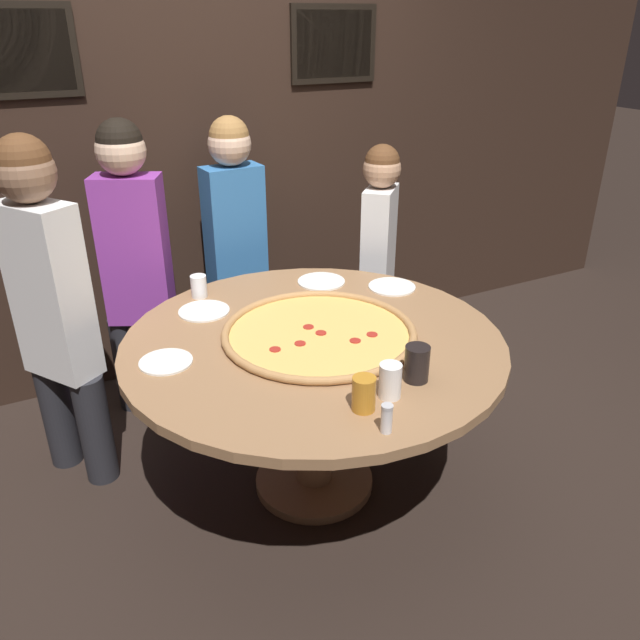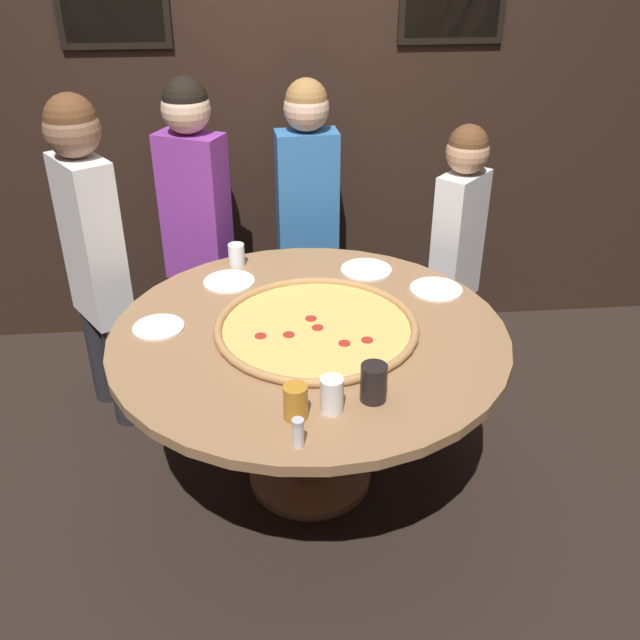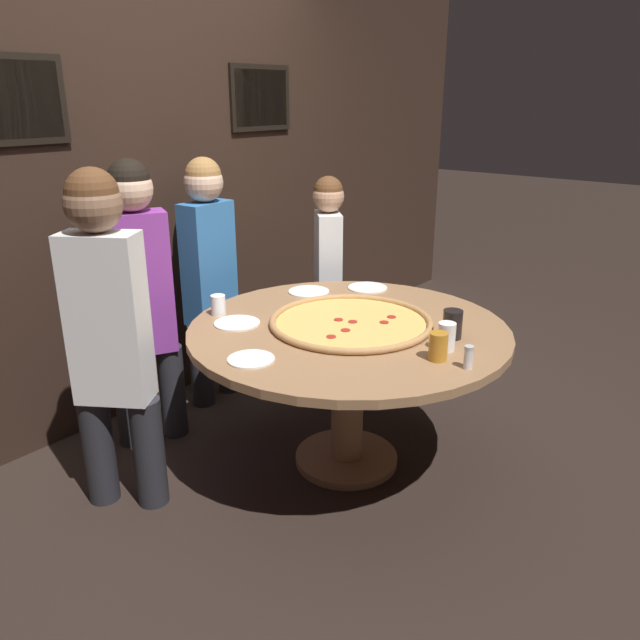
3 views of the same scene
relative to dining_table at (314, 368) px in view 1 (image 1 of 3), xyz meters
The scene contains 17 objects.
ground_plane 0.60m from the dining_table, ahead, with size 24.00×24.00×0.00m, color black.
back_wall 1.53m from the dining_table, 90.00° to the left, with size 6.40×0.08×2.60m.
dining_table is the anchor object (origin of this frame).
giant_pizza 0.15m from the dining_table, 15.34° to the left, with size 0.78×0.78×0.03m.
drink_cup_front_edge 0.69m from the dining_table, 114.87° to the left, with size 0.07×0.07×0.10m, color white.
drink_cup_near_left 0.56m from the dining_table, 98.95° to the right, with size 0.08×0.08×0.12m, color #BC7A23.
drink_cup_far_right 0.52m from the dining_table, 68.47° to the right, with size 0.09×0.09×0.13m, color black.
drink_cup_far_left 0.53m from the dining_table, 85.95° to the right, with size 0.08×0.08×0.12m, color white.
white_plate_far_back 0.64m from the dining_table, 26.95° to the left, with size 0.22×0.22×0.01m, color white.
white_plate_left_side 0.59m from the dining_table, behind, with size 0.20×0.20×0.01m, color white.
white_plate_right_side 0.59m from the dining_table, 59.34° to the left, with size 0.23×0.23×0.01m, color white.
white_plate_beside_cup 0.55m from the dining_table, 125.60° to the left, with size 0.22×0.22×0.01m, color white.
condiment_shaker 0.69m from the dining_table, 97.17° to the right, with size 0.04×0.04×0.10m.
diner_side_right 1.09m from the dining_table, 85.99° to the left, with size 0.37×0.22×1.45m.
diner_side_left 1.08m from the dining_table, 43.83° to the left, with size 0.31×0.32×1.31m.
diner_far_right 1.10m from the dining_table, 146.63° to the left, with size 0.32×0.39×1.51m.
diner_centre_back 1.10m from the dining_table, 116.32° to the left, with size 0.39×0.29×1.49m.
Camera 1 is at (-0.99, -1.96, 1.89)m, focal length 35.00 mm.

